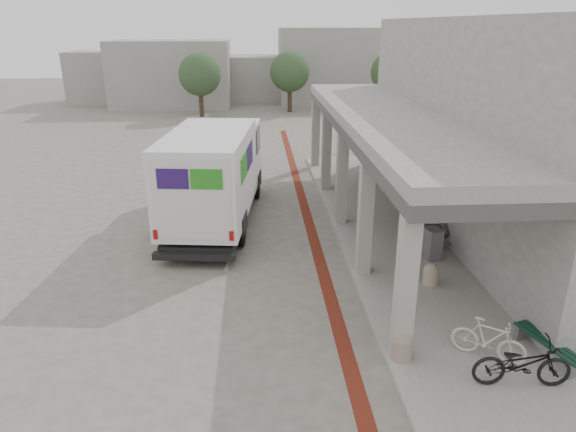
{
  "coord_description": "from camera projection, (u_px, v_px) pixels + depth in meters",
  "views": [
    {
      "loc": [
        -0.88,
        -12.57,
        6.77
      ],
      "look_at": [
        0.01,
        1.21,
        1.6
      ],
      "focal_mm": 32.0,
      "sensor_mm": 36.0,
      "label": 1
    }
  ],
  "objects": [
    {
      "name": "bike_lane_stripe",
      "position": [
        318.0,
        254.0,
        16.11
      ],
      "size": [
        0.35,
        40.0,
        0.01
      ],
      "primitive_type": "cube",
      "color": "maroon",
      "rests_on": "ground"
    },
    {
      "name": "transit_building",
      "position": [
        480.0,
        129.0,
        17.6
      ],
      "size": [
        7.6,
        17.0,
        7.0
      ],
      "color": "gray",
      "rests_on": "ground"
    },
    {
      "name": "bench",
      "position": [
        548.0,
        346.0,
        10.83
      ],
      "size": [
        0.81,
        1.72,
        0.4
      ],
      "rotation": [
        0.0,
        0.0,
        0.27
      ],
      "color": "gray",
      "rests_on": "sidewalk"
    },
    {
      "name": "bicycle_cream",
      "position": [
        489.0,
        339.0,
        10.74
      ],
      "size": [
        1.52,
        1.22,
        0.93
      ],
      "primitive_type": "imported",
      "rotation": [
        0.0,
        0.0,
        0.98
      ],
      "color": "beige",
      "rests_on": "sidewalk"
    },
    {
      "name": "ground",
      "position": [
        291.0,
        285.0,
        14.18
      ],
      "size": [
        120.0,
        120.0,
        0.0
      ],
      "primitive_type": "plane",
      "color": "#635C54",
      "rests_on": "ground"
    },
    {
      "name": "distant_backdrop",
      "position": [
        232.0,
        72.0,
        46.6
      ],
      "size": [
        28.0,
        10.0,
        6.5
      ],
      "color": "gray",
      "rests_on": "ground"
    },
    {
      "name": "tree_left",
      "position": [
        200.0,
        75.0,
        38.93
      ],
      "size": [
        3.2,
        3.2,
        4.8
      ],
      "color": "#38281C",
      "rests_on": "ground"
    },
    {
      "name": "tree_mid",
      "position": [
        290.0,
        72.0,
        41.22
      ],
      "size": [
        3.2,
        3.2,
        4.8
      ],
      "color": "#38281C",
      "rests_on": "ground"
    },
    {
      "name": "tree_right",
      "position": [
        391.0,
        72.0,
        40.77
      ],
      "size": [
        3.2,
        3.2,
        4.8
      ],
      "color": "#38281C",
      "rests_on": "ground"
    },
    {
      "name": "fedex_truck",
      "position": [
        215.0,
        173.0,
        18.18
      ],
      "size": [
        3.36,
        8.33,
        3.46
      ],
      "rotation": [
        0.0,
        0.0,
        -0.11
      ],
      "color": "black",
      "rests_on": "ground"
    },
    {
      "name": "bollard_far",
      "position": [
        431.0,
        274.0,
        13.9
      ],
      "size": [
        0.42,
        0.42,
        0.62
      ],
      "color": "gray",
      "rests_on": "sidewalk"
    },
    {
      "name": "bicycle_black",
      "position": [
        522.0,
        363.0,
        9.92
      ],
      "size": [
        1.95,
        0.83,
        1.0
      ],
      "primitive_type": "imported",
      "rotation": [
        0.0,
        0.0,
        1.48
      ],
      "color": "black",
      "rests_on": "sidewalk"
    },
    {
      "name": "utility_cabinet",
      "position": [
        432.0,
        243.0,
        15.42
      ],
      "size": [
        0.55,
        0.65,
        0.95
      ],
      "primitive_type": "cube",
      "rotation": [
        0.0,
        0.0,
        0.24
      ],
      "color": "gray",
      "rests_on": "sidewalk"
    },
    {
      "name": "bollard_near",
      "position": [
        402.0,
        345.0,
        10.77
      ],
      "size": [
        0.45,
        0.45,
        0.68
      ],
      "color": "gray",
      "rests_on": "sidewalk"
    },
    {
      "name": "sidewalk",
      "position": [
        432.0,
        279.0,
        14.4
      ],
      "size": [
        4.4,
        28.0,
        0.12
      ],
      "primitive_type": "cube",
      "color": "gray",
      "rests_on": "ground"
    }
  ]
}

